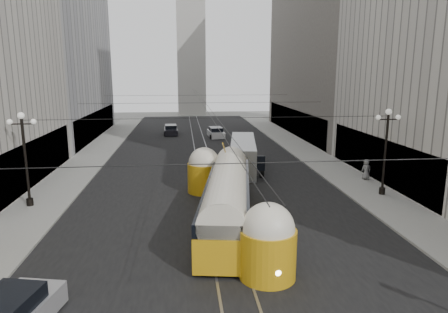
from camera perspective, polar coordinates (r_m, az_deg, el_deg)
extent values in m
cube|color=black|center=(42.74, -2.98, -0.33)|extent=(20.00, 85.00, 0.02)
cube|color=gray|center=(47.15, -17.94, 0.35)|extent=(4.00, 72.00, 0.15)
cube|color=gray|center=(48.21, 11.19, 0.95)|extent=(4.00, 72.00, 0.15)
cube|color=gray|center=(42.71, -3.99, -0.35)|extent=(0.12, 85.00, 0.04)
cube|color=gray|center=(42.78, -1.98, -0.31)|extent=(0.12, 85.00, 0.04)
cube|color=black|center=(36.00, -25.19, -0.53)|extent=(0.10, 18.00, 3.60)
cube|color=#999999|center=(60.16, -24.17, 15.63)|extent=(12.00, 28.00, 28.00)
cube|color=black|center=(58.88, -17.65, 4.48)|extent=(0.10, 25.20, 3.60)
cube|color=black|center=(35.85, 20.98, -0.23)|extent=(0.10, 18.00, 3.60)
cube|color=#514C47|center=(61.73, 15.88, 17.95)|extent=(12.00, 32.00, 32.00)
cube|color=black|center=(59.87, 9.80, 4.98)|extent=(0.10, 28.80, 3.60)
cube|color=#B2AFA8|center=(89.29, -4.71, 13.77)|extent=(6.00, 6.00, 24.00)
cylinder|color=black|center=(29.76, -26.45, -0.79)|extent=(0.18, 0.18, 6.00)
cylinder|color=black|center=(30.43, -25.98, -5.85)|extent=(0.44, 0.44, 0.50)
cylinder|color=black|center=(29.36, -26.92, 4.17)|extent=(1.60, 0.08, 0.08)
sphere|color=white|center=(29.30, -27.02, 5.23)|extent=(0.44, 0.44, 0.44)
sphere|color=white|center=(29.62, -28.31, 4.38)|extent=(0.36, 0.36, 0.36)
sphere|color=white|center=(29.08, -25.57, 4.53)|extent=(0.36, 0.36, 0.36)
cylinder|color=black|center=(31.49, 22.02, 0.23)|extent=(0.18, 0.18, 6.00)
cylinder|color=black|center=(32.12, 21.64, -4.58)|extent=(0.44, 0.44, 0.50)
cylinder|color=black|center=(31.11, 22.39, 4.92)|extent=(1.60, 0.08, 0.08)
sphere|color=white|center=(31.05, 22.47, 5.93)|extent=(0.44, 0.44, 0.44)
sphere|color=white|center=(30.74, 21.18, 5.23)|extent=(0.36, 0.36, 0.36)
sphere|color=white|center=(31.45, 23.62, 5.17)|extent=(0.36, 0.36, 0.36)
cylinder|color=black|center=(13.73, 3.01, -0.96)|extent=(25.00, 0.03, 0.03)
cylinder|color=black|center=(27.47, -1.52, 5.53)|extent=(25.00, 0.03, 0.03)
cylinder|color=black|center=(41.38, -3.04, 7.67)|extent=(25.00, 0.03, 0.03)
cylinder|color=black|center=(55.34, -3.79, 8.73)|extent=(25.00, 0.03, 0.03)
cylinder|color=black|center=(45.38, -3.30, 7.79)|extent=(0.03, 72.00, 0.03)
cylinder|color=black|center=(45.40, -2.79, 7.79)|extent=(0.03, 72.00, 0.03)
cube|color=#C79011|center=(24.44, 0.50, -7.25)|extent=(4.66, 14.00, 1.67)
cube|color=black|center=(24.71, 0.50, -8.97)|extent=(4.59, 13.59, 0.29)
cube|color=black|center=(24.11, 0.51, -4.82)|extent=(4.64, 13.79, 0.84)
cylinder|color=silver|center=(24.02, 0.51, -4.14)|extent=(4.33, 13.75, 2.26)
cylinder|color=#C79011|center=(18.43, 6.25, -13.62)|extent=(2.56, 2.56, 2.26)
sphere|color=silver|center=(17.96, 6.33, -10.22)|extent=(2.36, 2.36, 2.36)
cylinder|color=#C79011|center=(30.72, -2.85, -3.04)|extent=(2.56, 2.56, 2.26)
sphere|color=silver|center=(30.44, -2.87, -0.90)|extent=(2.36, 2.36, 2.36)
sphere|color=#FFF2BF|center=(17.62, 7.62, -16.01)|extent=(0.36, 0.36, 0.36)
cube|color=gray|center=(38.22, 2.72, 0.33)|extent=(3.76, 10.96, 2.69)
cube|color=black|center=(38.13, 2.72, 0.99)|extent=(3.73, 10.59, 0.99)
cube|color=black|center=(33.02, 4.10, -0.98)|extent=(2.05, 0.40, 1.25)
cylinder|color=black|center=(34.80, 1.76, -2.41)|extent=(0.30, 0.90, 0.90)
cylinder|color=black|center=(35.16, 5.38, -2.30)|extent=(0.30, 0.90, 0.90)
cylinder|color=black|center=(41.76, 0.45, 0.02)|extent=(0.30, 0.90, 0.90)
cylinder|color=black|center=(42.06, 3.48, 0.09)|extent=(0.30, 0.90, 0.90)
cube|color=black|center=(16.40, -29.07, -18.60)|extent=(2.31, 3.00, 0.82)
cylinder|color=black|center=(17.81, -23.85, -18.46)|extent=(0.22, 0.69, 0.69)
cube|color=white|center=(56.80, -1.18, 3.25)|extent=(2.32, 4.76, 0.82)
cube|color=black|center=(56.72, -1.18, 3.82)|extent=(1.90, 2.68, 0.77)
cylinder|color=black|center=(55.22, -1.93, 2.82)|extent=(0.22, 0.66, 0.66)
cylinder|color=black|center=(55.36, -0.16, 2.85)|extent=(0.22, 0.66, 0.66)
cylinder|color=black|center=(58.31, -2.14, 3.30)|extent=(0.22, 0.66, 0.66)
cylinder|color=black|center=(58.44, -0.47, 3.33)|extent=(0.22, 0.66, 0.66)
cube|color=black|center=(59.99, -7.60, 3.60)|extent=(2.12, 4.66, 0.81)
cube|color=black|center=(59.91, -7.62, 4.15)|extent=(1.78, 2.60, 0.77)
cylinder|color=black|center=(58.51, -8.47, 3.21)|extent=(0.22, 0.65, 0.65)
cylinder|color=black|center=(58.46, -6.81, 3.25)|extent=(0.22, 0.65, 0.65)
cylinder|color=black|center=(61.58, -8.35, 3.64)|extent=(0.22, 0.65, 0.65)
cylinder|color=black|center=(61.53, -6.77, 3.68)|extent=(0.22, 0.65, 0.65)
imported|color=slate|center=(35.88, 19.64, -1.74)|extent=(0.89, 0.60, 1.72)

